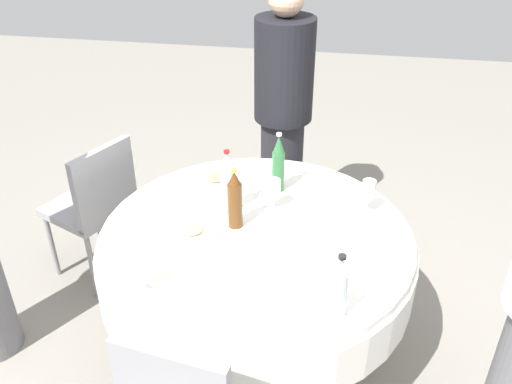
{
  "coord_description": "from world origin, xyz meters",
  "views": [
    {
      "loc": [
        0.33,
        -1.9,
        2.14
      ],
      "look_at": [
        0.0,
        0.0,
        0.95
      ],
      "focal_mm": 38.05,
      "sensor_mm": 36.0,
      "label": 1
    }
  ],
  "objects_px": {
    "bottle_clear_rear": "(339,288)",
    "wine_glass_right": "(273,188)",
    "wine_glass_rear": "(141,270)",
    "plate_front": "(325,211)",
    "person_far": "(283,116)",
    "chair_right": "(96,201)",
    "bottle_brown_far": "(235,200)",
    "plate_south": "(191,232)",
    "bottle_green_left": "(278,164)",
    "wine_glass_near": "(369,190)",
    "plate_west": "(373,262)",
    "plate_inner": "(217,180)",
    "dining_table": "(256,259)",
    "bottle_clear_outer": "(228,183)"
  },
  "relations": [
    {
      "from": "bottle_clear_rear",
      "to": "wine_glass_near",
      "type": "relative_size",
      "value": 1.63
    },
    {
      "from": "bottle_clear_rear",
      "to": "wine_glass_rear",
      "type": "bearing_deg",
      "value": 179.65
    },
    {
      "from": "wine_glass_rear",
      "to": "plate_front",
      "type": "height_order",
      "value": "wine_glass_rear"
    },
    {
      "from": "wine_glass_rear",
      "to": "chair_right",
      "type": "distance_m",
      "value": 1.11
    },
    {
      "from": "dining_table",
      "to": "wine_glass_right",
      "type": "xyz_separation_m",
      "value": [
        0.05,
        0.2,
        0.25
      ]
    },
    {
      "from": "bottle_clear_outer",
      "to": "person_far",
      "type": "xyz_separation_m",
      "value": [
        0.14,
        0.89,
        -0.05
      ]
    },
    {
      "from": "chair_right",
      "to": "dining_table",
      "type": "bearing_deg",
      "value": -90.0
    },
    {
      "from": "dining_table",
      "to": "wine_glass_rear",
      "type": "distance_m",
      "value": 0.61
    },
    {
      "from": "bottle_brown_far",
      "to": "bottle_green_left",
      "type": "relative_size",
      "value": 0.94
    },
    {
      "from": "wine_glass_rear",
      "to": "bottle_green_left",
      "type": "bearing_deg",
      "value": 63.62
    },
    {
      "from": "bottle_clear_rear",
      "to": "person_far",
      "type": "relative_size",
      "value": 0.17
    },
    {
      "from": "bottle_clear_rear",
      "to": "wine_glass_right",
      "type": "xyz_separation_m",
      "value": [
        -0.33,
        0.65,
        -0.02
      ]
    },
    {
      "from": "bottle_brown_far",
      "to": "bottle_clear_outer",
      "type": "relative_size",
      "value": 0.92
    },
    {
      "from": "wine_glass_rear",
      "to": "wine_glass_right",
      "type": "bearing_deg",
      "value": 57.96
    },
    {
      "from": "wine_glass_rear",
      "to": "bottle_brown_far",
      "type": "bearing_deg",
      "value": 61.42
    },
    {
      "from": "wine_glass_right",
      "to": "plate_inner",
      "type": "distance_m",
      "value": 0.38
    },
    {
      "from": "wine_glass_near",
      "to": "wine_glass_right",
      "type": "bearing_deg",
      "value": -174.02
    },
    {
      "from": "person_far",
      "to": "chair_right",
      "type": "height_order",
      "value": "person_far"
    },
    {
      "from": "bottle_green_left",
      "to": "wine_glass_near",
      "type": "bearing_deg",
      "value": -15.71
    },
    {
      "from": "wine_glass_rear",
      "to": "person_far",
      "type": "distance_m",
      "value": 1.52
    },
    {
      "from": "wine_glass_right",
      "to": "plate_south",
      "type": "distance_m",
      "value": 0.43
    },
    {
      "from": "bottle_clear_outer",
      "to": "bottle_green_left",
      "type": "relative_size",
      "value": 1.02
    },
    {
      "from": "dining_table",
      "to": "plate_front",
      "type": "bearing_deg",
      "value": 35.25
    },
    {
      "from": "plate_inner",
      "to": "dining_table",
      "type": "bearing_deg",
      "value": -55.62
    },
    {
      "from": "plate_inner",
      "to": "chair_right",
      "type": "distance_m",
      "value": 0.75
    },
    {
      "from": "bottle_clear_outer",
      "to": "wine_glass_near",
      "type": "bearing_deg",
      "value": 9.17
    },
    {
      "from": "plate_west",
      "to": "plate_inner",
      "type": "bearing_deg",
      "value": 145.82
    },
    {
      "from": "wine_glass_right",
      "to": "chair_right",
      "type": "relative_size",
      "value": 0.17
    },
    {
      "from": "bottle_green_left",
      "to": "plate_front",
      "type": "relative_size",
      "value": 1.25
    },
    {
      "from": "dining_table",
      "to": "chair_right",
      "type": "xyz_separation_m",
      "value": [
        -0.98,
        0.43,
        -0.07
      ]
    },
    {
      "from": "plate_south",
      "to": "wine_glass_rear",
      "type": "bearing_deg",
      "value": -101.89
    },
    {
      "from": "wine_glass_near",
      "to": "plate_south",
      "type": "height_order",
      "value": "wine_glass_near"
    },
    {
      "from": "person_far",
      "to": "bottle_green_left",
      "type": "bearing_deg",
      "value": -85.61
    },
    {
      "from": "wine_glass_near",
      "to": "wine_glass_right",
      "type": "relative_size",
      "value": 1.09
    },
    {
      "from": "bottle_green_left",
      "to": "plate_west",
      "type": "distance_m",
      "value": 0.69
    },
    {
      "from": "wine_glass_near",
      "to": "chair_right",
      "type": "relative_size",
      "value": 0.19
    },
    {
      "from": "bottle_green_left",
      "to": "person_far",
      "type": "bearing_deg",
      "value": 95.51
    },
    {
      "from": "plate_west",
      "to": "wine_glass_near",
      "type": "bearing_deg",
      "value": 93.97
    },
    {
      "from": "plate_front",
      "to": "chair_right",
      "type": "xyz_separation_m",
      "value": [
        -1.26,
        0.23,
        -0.23
      ]
    },
    {
      "from": "bottle_clear_outer",
      "to": "wine_glass_near",
      "type": "xyz_separation_m",
      "value": [
        0.63,
        0.1,
        -0.03
      ]
    },
    {
      "from": "bottle_brown_far",
      "to": "plate_south",
      "type": "height_order",
      "value": "bottle_brown_far"
    },
    {
      "from": "bottle_brown_far",
      "to": "plate_south",
      "type": "xyz_separation_m",
      "value": [
        -0.18,
        -0.1,
        -0.12
      ]
    },
    {
      "from": "plate_inner",
      "to": "bottle_clear_outer",
      "type": "bearing_deg",
      "value": -65.45
    },
    {
      "from": "wine_glass_right",
      "to": "plate_south",
      "type": "xyz_separation_m",
      "value": [
        -0.32,
        -0.27,
        -0.1
      ]
    },
    {
      "from": "bottle_clear_rear",
      "to": "plate_inner",
      "type": "relative_size",
      "value": 1.19
    },
    {
      "from": "wine_glass_right",
      "to": "plate_inner",
      "type": "bearing_deg",
      "value": 149.24
    },
    {
      "from": "wine_glass_near",
      "to": "plate_south",
      "type": "relative_size",
      "value": 0.69
    },
    {
      "from": "wine_glass_rear",
      "to": "person_far",
      "type": "relative_size",
      "value": 0.08
    },
    {
      "from": "wine_glass_rear",
      "to": "plate_west",
      "type": "bearing_deg",
      "value": 19.64
    },
    {
      "from": "plate_west",
      "to": "person_far",
      "type": "xyz_separation_m",
      "value": [
        -0.52,
        1.17,
        0.09
      ]
    }
  ]
}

